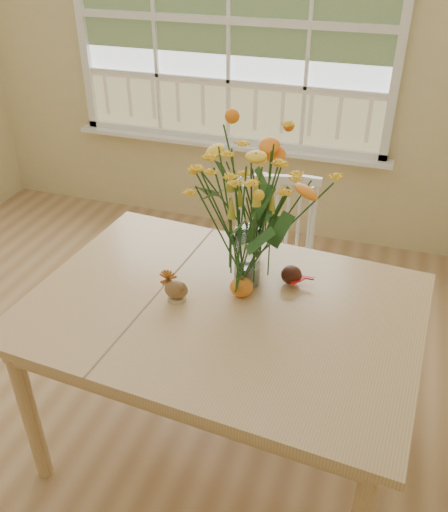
% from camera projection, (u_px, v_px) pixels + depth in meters
% --- Properties ---
extents(floor, '(4.00, 4.50, 0.01)m').
position_uv_depth(floor, '(89.00, 431.00, 2.67)').
color(floor, '#A37A4F').
rests_on(floor, ground).
extents(wall_back, '(4.00, 0.02, 2.70)m').
position_uv_depth(wall_back, '(230.00, 51.00, 3.75)').
color(wall_back, beige).
rests_on(wall_back, floor).
extents(window, '(2.42, 0.12, 1.74)m').
position_uv_depth(window, '(229.00, 23.00, 3.62)').
color(window, silver).
rests_on(window, wall_back).
extents(dining_table, '(1.62, 1.21, 0.83)m').
position_uv_depth(dining_table, '(222.00, 323.00, 2.22)').
color(dining_table, tan).
rests_on(dining_table, floor).
extents(windsor_chair, '(0.55, 0.53, 0.97)m').
position_uv_depth(windsor_chair, '(275.00, 257.00, 3.00)').
color(windsor_chair, white).
rests_on(windsor_chair, floor).
extents(flower_vase, '(0.53, 0.53, 0.63)m').
position_uv_depth(flower_vase, '(249.00, 202.00, 2.10)').
color(flower_vase, white).
rests_on(flower_vase, dining_table).
extents(pumpkin, '(0.10, 0.10, 0.08)m').
position_uv_depth(pumpkin, '(241.00, 288.00, 2.20)').
color(pumpkin, '#C95A17').
rests_on(pumpkin, dining_table).
extents(turkey_figurine, '(0.10, 0.08, 0.12)m').
position_uv_depth(turkey_figurine, '(176.00, 290.00, 2.17)').
color(turkey_figurine, '#CCB78C').
rests_on(turkey_figurine, dining_table).
extents(dark_gourd, '(0.13, 0.10, 0.08)m').
position_uv_depth(dark_gourd, '(291.00, 276.00, 2.27)').
color(dark_gourd, '#38160F').
rests_on(dark_gourd, dining_table).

